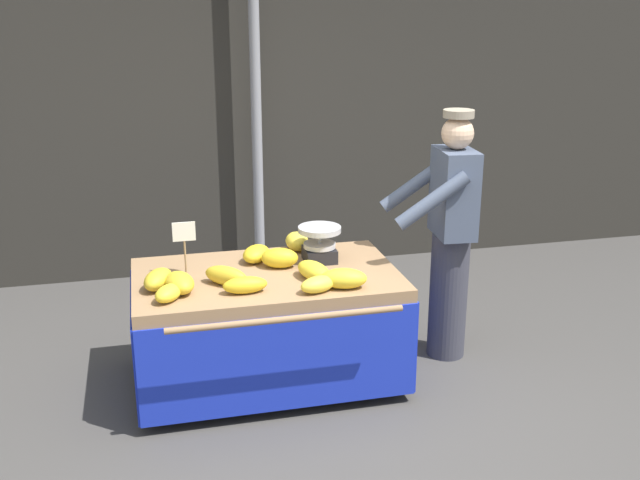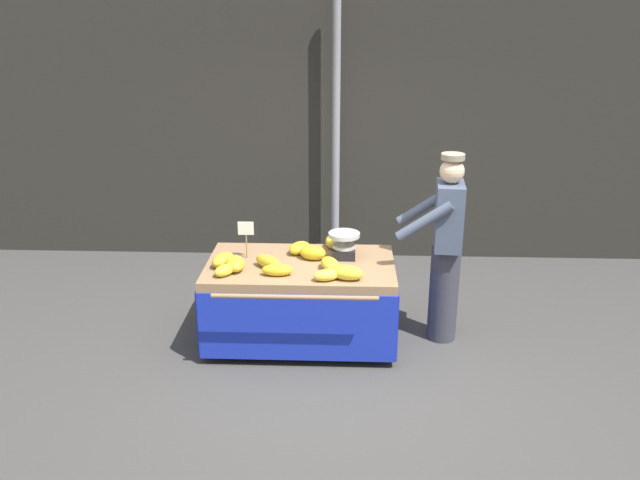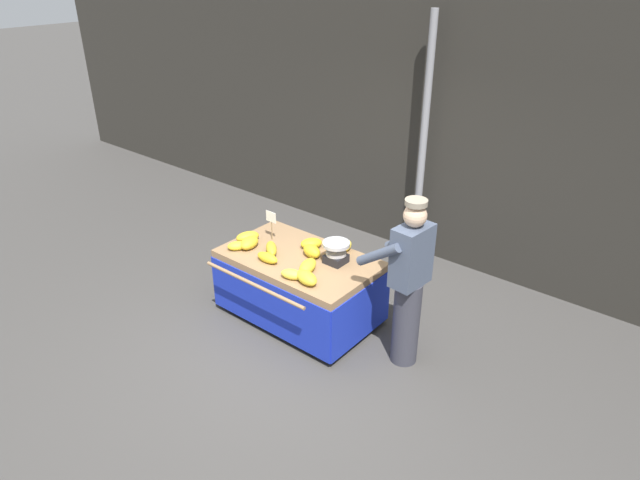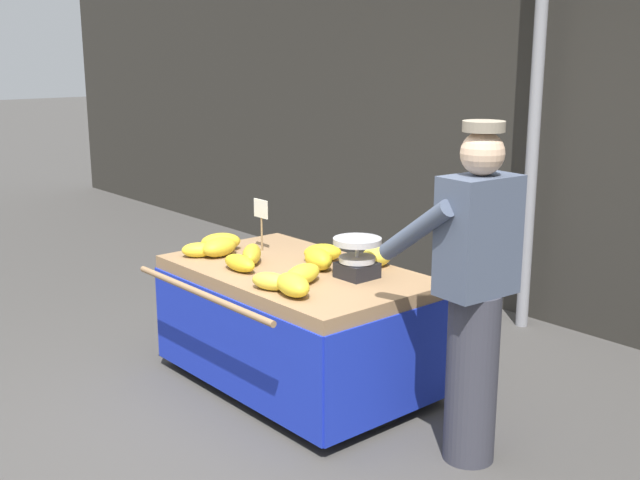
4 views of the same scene
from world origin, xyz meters
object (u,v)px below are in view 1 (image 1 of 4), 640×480
Objects in this scene: banana_bunch_6 at (318,284)px; banana_bunch_9 at (256,254)px; banana_cart at (267,305)px; banana_bunch_3 at (280,258)px; banana_bunch_7 at (180,283)px; banana_bunch_2 at (158,279)px; banana_bunch_10 at (169,293)px; banana_bunch_1 at (344,278)px; banana_bunch_4 at (245,285)px; banana_bunch_8 at (226,276)px; price_sign at (184,237)px; banana_bunch_0 at (314,271)px; banana_bunch_5 at (297,241)px; vendor_person at (450,236)px; street_pole at (256,105)px; weighing_scale at (320,244)px.

banana_bunch_9 is (-0.27, 0.61, 0.01)m from banana_bunch_6.
banana_cart is 7.31× the size of banana_bunch_6.
banana_bunch_3 is 0.70m from banana_bunch_7.
banana_bunch_2 reaches higher than banana_bunch_10.
banana_cart is 0.60m from banana_bunch_1.
banana_bunch_4 is 0.91× the size of banana_bunch_8.
banana_bunch_7 is at bearing -160.99° from banana_cart.
price_sign reaches higher than banana_bunch_3.
banana_bunch_7 is (-0.81, -0.02, 0.01)m from banana_bunch_0.
banana_bunch_9 is (0.64, 0.33, -0.00)m from banana_bunch_2.
banana_bunch_1 is at bearing -80.62° from banana_bunch_5.
banana_bunch_0 is at bearing -53.95° from banana_bunch_9.
vendor_person is at bearing 8.47° from banana_bunch_8.
street_pole is 2.46m from banana_bunch_6.
price_sign is 0.47m from banana_bunch_10.
banana_bunch_0 is 0.50m from banana_bunch_9.
banana_bunch_8 is at bearing -156.43° from weighing_scale.
vendor_person reaches higher than banana_bunch_4.
vendor_person is (0.89, -0.05, 0.00)m from weighing_scale.
banana_bunch_1 is at bearing -40.47° from banana_cart.
banana_bunch_8 is (0.28, 0.05, -0.00)m from banana_bunch_7.
banana_bunch_8 is at bearing 176.55° from banana_bunch_0.
banana_bunch_7 is at bearing 59.00° from banana_bunch_10.
banana_cart is 6.39× the size of banana_bunch_4.
vendor_person is at bearing 24.63° from banana_bunch_6.
banana_bunch_4 is at bearing -101.08° from street_pole.
banana_cart is 6.43× the size of banana_bunch_2.
banana_bunch_3 is 0.92× the size of banana_bunch_7.
banana_bunch_2 is 1.11× the size of banana_bunch_9.
vendor_person is (0.98, -0.31, 0.06)m from banana_bunch_5.
street_pole reaches higher than weighing_scale.
banana_bunch_0 is 1.40× the size of banana_bunch_10.
banana_bunch_8 is (-0.51, 0.24, 0.01)m from banana_bunch_6.
banana_cart is 6.04× the size of banana_bunch_1.
price_sign is 0.90m from banana_bunch_6.
banana_bunch_7 is at bearing -140.85° from banana_bunch_9.
banana_bunch_1 is 1.06× the size of banana_bunch_4.
banana_bunch_9 is at bearing 113.73° from banana_bunch_6.
weighing_scale is at bearing 93.11° from banana_bunch_1.
banana_bunch_1 reaches higher than banana_bunch_8.
banana_bunch_8 reaches higher than banana_bunch_2.
banana_bunch_5 is (0.01, -1.57, -0.72)m from street_pole.
banana_bunch_9 reaches higher than banana_bunch_6.
banana_bunch_0 reaches higher than banana_cart.
banana_bunch_4 is at bearing -51.39° from price_sign.
banana_bunch_2 is 0.53m from banana_bunch_4.
banana_bunch_6 is 0.97× the size of banana_bunch_9.
price_sign is at bearing -112.03° from street_pole.
banana_bunch_3 is at bearing 23.17° from banana_bunch_7.
banana_bunch_5 is at bearing 38.15° from banana_bunch_10.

